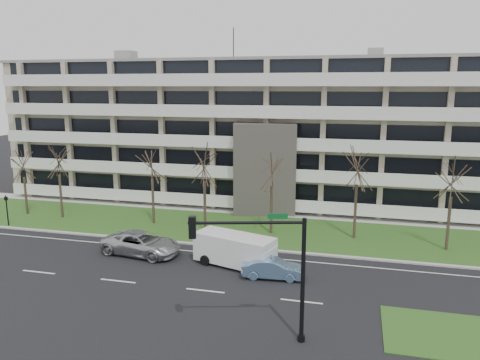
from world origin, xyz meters
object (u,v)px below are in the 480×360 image
(silver_pickup, at_px, (142,243))
(traffic_signal, at_px, (265,260))
(white_van, at_px, (236,248))
(pedestrian_signal, at_px, (7,207))
(blue_sedan, at_px, (273,268))

(silver_pickup, height_order, traffic_signal, traffic_signal)
(white_van, distance_m, traffic_signal, 10.57)
(white_van, distance_m, pedestrian_signal, 22.85)
(blue_sedan, distance_m, pedestrian_signal, 26.05)
(traffic_signal, relative_size, pedestrian_signal, 2.31)
(white_van, xyz_separation_m, traffic_signal, (3.94, -9.36, 2.95))
(white_van, relative_size, pedestrian_signal, 2.14)
(blue_sedan, xyz_separation_m, white_van, (-2.95, 1.50, 0.67))
(traffic_signal, bearing_deg, blue_sedan, 81.86)
(silver_pickup, distance_m, pedestrian_signal, 15.46)
(silver_pickup, relative_size, pedestrian_signal, 2.12)
(pedestrian_signal, bearing_deg, silver_pickup, 3.91)
(blue_sedan, relative_size, traffic_signal, 0.61)
(white_van, relative_size, traffic_signal, 0.92)
(white_van, bearing_deg, blue_sedan, -9.74)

